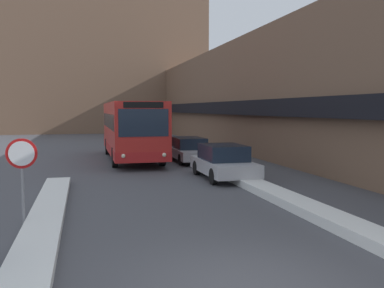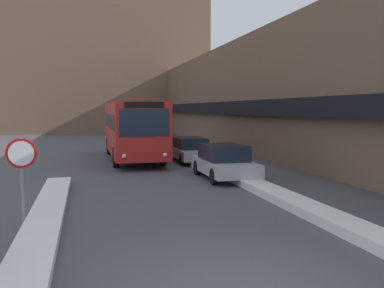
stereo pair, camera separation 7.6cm
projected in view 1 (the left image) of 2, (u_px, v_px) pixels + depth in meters
ground_plane at (246, 287)px, 7.15m from camera, size 160.00×160.00×0.00m
building_row_right at (253, 97)px, 32.47m from camera, size 5.50×60.00×7.74m
building_backdrop_far at (103, 56)px, 54.75m from camera, size 26.00×8.00×19.41m
snow_bank_left at (48, 213)px, 11.81m from camera, size 0.90×11.31×0.21m
snow_bank_right at (285, 198)px, 13.65m from camera, size 0.90×13.29×0.27m
city_bus at (132, 129)px, 25.07m from camera, size 2.72×10.55×3.35m
parked_car_front at (224, 162)px, 18.29m from camera, size 1.92×4.21×1.45m
parked_car_back at (189, 149)px, 24.25m from camera, size 1.82×4.66×1.36m
stop_sign at (22, 163)px, 10.72m from camera, size 0.76×0.08×2.24m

